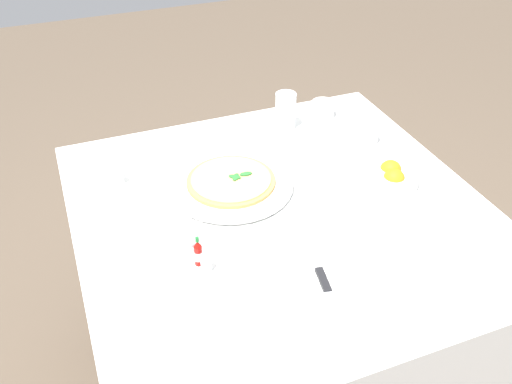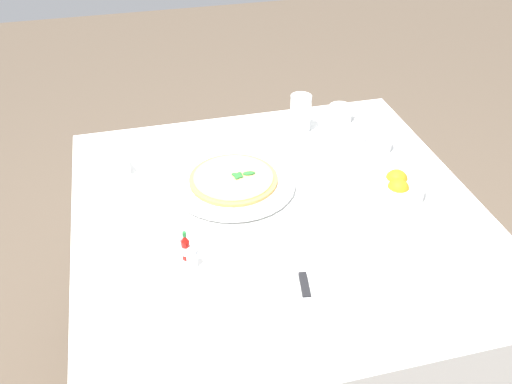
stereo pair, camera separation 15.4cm
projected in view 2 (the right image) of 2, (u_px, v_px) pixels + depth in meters
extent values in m
plane|color=brown|center=(274.00, 379.00, 1.95)|extent=(8.00, 8.00, 0.00)
cube|color=white|center=(280.00, 214.00, 1.51)|extent=(1.09, 1.09, 0.02)
cube|color=white|center=(85.00, 288.00, 1.49)|extent=(1.09, 0.01, 0.28)
cube|color=white|center=(448.00, 225.00, 1.70)|extent=(1.09, 0.01, 0.28)
cube|color=white|center=(237.00, 156.00, 2.02)|extent=(0.01, 1.09, 0.28)
cylinder|color=brown|center=(121.00, 239.00, 1.99)|extent=(0.06, 0.06, 0.73)
cylinder|color=brown|center=(356.00, 202.00, 2.17)|extent=(0.06, 0.06, 0.73)
cylinder|color=white|center=(234.00, 185.00, 1.59)|extent=(0.21, 0.21, 0.01)
cylinder|color=white|center=(234.00, 182.00, 1.59)|extent=(0.35, 0.35, 0.01)
cylinder|color=tan|center=(233.00, 179.00, 1.58)|extent=(0.25, 0.25, 0.01)
cylinder|color=#EFD17A|center=(233.00, 177.00, 1.58)|extent=(0.23, 0.23, 0.00)
ellipsoid|color=#2D7533|center=(249.00, 173.00, 1.59)|extent=(0.02, 0.04, 0.01)
ellipsoid|color=#2D7533|center=(238.00, 175.00, 1.58)|extent=(0.04, 0.03, 0.01)
ellipsoid|color=#2D7533|center=(237.00, 175.00, 1.58)|extent=(0.04, 0.04, 0.01)
cylinder|color=white|center=(378.00, 150.00, 1.74)|extent=(0.13, 0.13, 0.01)
cylinder|color=white|center=(379.00, 142.00, 1.72)|extent=(0.08, 0.08, 0.06)
torus|color=white|center=(367.00, 134.00, 1.75)|extent=(0.03, 0.02, 0.03)
cylinder|color=black|center=(380.00, 135.00, 1.71)|extent=(0.07, 0.07, 0.00)
cylinder|color=white|center=(339.00, 122.00, 1.89)|extent=(0.13, 0.13, 0.01)
cylinder|color=white|center=(340.00, 114.00, 1.87)|extent=(0.08, 0.08, 0.06)
torus|color=white|center=(353.00, 110.00, 1.88)|extent=(0.01, 0.04, 0.03)
cylinder|color=black|center=(341.00, 107.00, 1.86)|extent=(0.07, 0.07, 0.00)
cylinder|color=white|center=(300.00, 113.00, 1.82)|extent=(0.07, 0.07, 0.12)
cylinder|color=silver|center=(300.00, 119.00, 1.83)|extent=(0.06, 0.06, 0.08)
cube|color=white|center=(307.00, 306.00, 1.22)|extent=(0.25, 0.19, 0.02)
cube|color=silver|center=(311.00, 320.00, 1.17)|extent=(0.12, 0.04, 0.01)
cube|color=black|center=(304.00, 285.00, 1.25)|extent=(0.08, 0.03, 0.01)
cylinder|color=white|center=(397.00, 188.00, 1.55)|extent=(0.15, 0.15, 0.04)
sphere|color=orange|center=(398.00, 189.00, 1.52)|extent=(0.06, 0.06, 0.06)
sphere|color=orange|center=(396.00, 180.00, 1.56)|extent=(0.06, 0.06, 0.06)
cylinder|color=#B7140F|center=(186.00, 250.00, 1.34)|extent=(0.02, 0.02, 0.05)
cylinder|color=white|center=(186.00, 250.00, 1.34)|extent=(0.02, 0.02, 0.02)
cone|color=#B7140F|center=(185.00, 239.00, 1.32)|extent=(0.02, 0.02, 0.02)
cylinder|color=#1E722D|center=(184.00, 234.00, 1.31)|extent=(0.01, 0.01, 0.01)
cylinder|color=white|center=(192.00, 259.00, 1.32)|extent=(0.03, 0.03, 0.04)
cylinder|color=white|center=(192.00, 261.00, 1.32)|extent=(0.02, 0.02, 0.03)
sphere|color=silver|center=(191.00, 252.00, 1.31)|extent=(0.02, 0.02, 0.02)
cylinder|color=white|center=(180.00, 245.00, 1.36)|extent=(0.03, 0.03, 0.04)
cylinder|color=#38332D|center=(181.00, 247.00, 1.36)|extent=(0.02, 0.02, 0.03)
sphere|color=silver|center=(180.00, 238.00, 1.35)|extent=(0.02, 0.02, 0.02)
cube|color=white|center=(124.00, 159.00, 1.65)|extent=(0.09, 0.03, 0.06)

